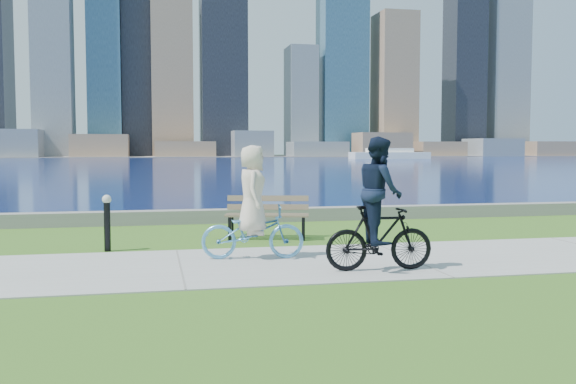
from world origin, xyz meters
name	(u,v)px	position (x,y,z in m)	size (l,w,h in m)	color
ground	(408,259)	(0.00, 0.00, 0.00)	(320.00, 320.00, 0.00)	#315C18
concrete_path	(408,259)	(0.00, 0.00, 0.01)	(80.00, 3.50, 0.02)	#9A9A95
seawall	(320,214)	(0.00, 6.20, 0.17)	(90.00, 0.50, 0.35)	slate
bay_water	(188,163)	(0.00, 72.00, 0.00)	(320.00, 131.00, 0.01)	navy
far_shore	(174,156)	(0.00, 130.00, 0.06)	(320.00, 30.00, 0.12)	gray
city_skyline	(164,42)	(-1.67, 129.37, 24.19)	(177.40, 23.28, 76.00)	navy
ferry_far	(390,154)	(35.13, 92.87, 0.76)	(13.44, 3.84, 1.82)	white
park_bench	(267,213)	(-2.00, 3.03, 0.57)	(1.88, 1.02, 0.93)	black
bollard_lamp	(107,219)	(-5.29, 1.99, 0.62)	(0.17, 0.17, 1.08)	black
cyclist_woman	(253,217)	(-2.72, 0.51, 0.76)	(0.86, 1.87, 2.00)	#58A0D5
cyclist_man	(379,214)	(-0.91, -0.98, 0.92)	(0.69, 1.76, 2.13)	black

